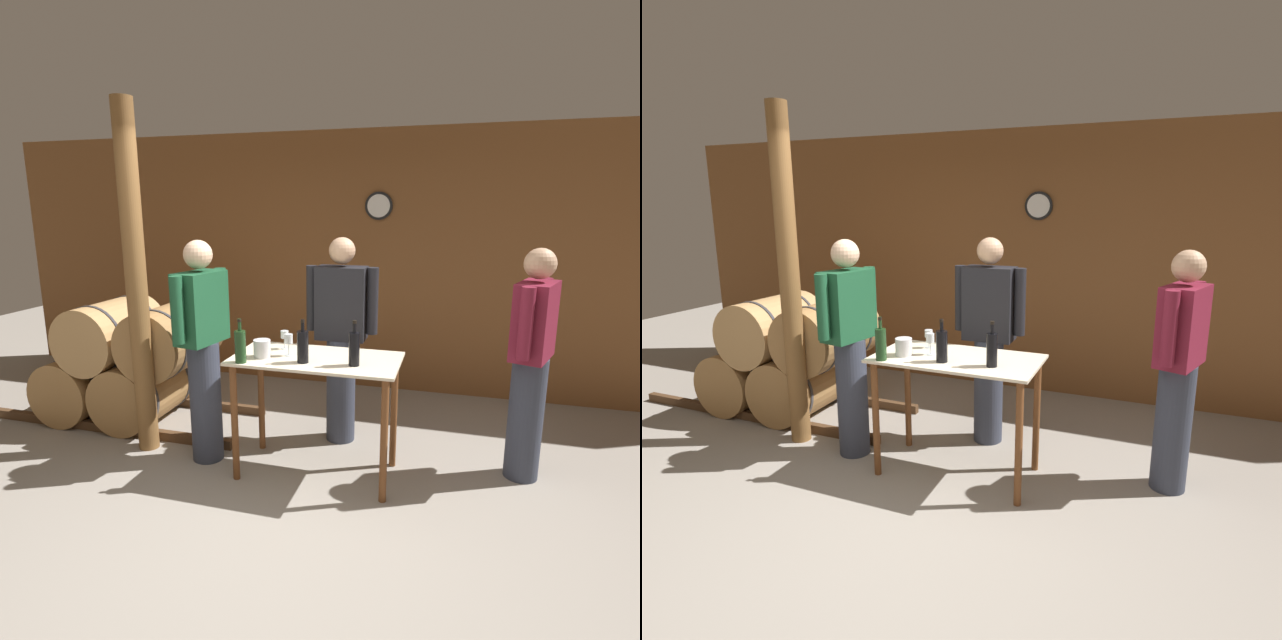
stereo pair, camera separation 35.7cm
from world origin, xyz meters
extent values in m
plane|color=gray|center=(0.00, 0.00, 0.00)|extent=(14.00, 14.00, 0.00)
cube|color=brown|center=(0.00, 2.77, 1.35)|extent=(8.40, 0.05, 2.70)
cylinder|color=black|center=(0.18, 2.73, 1.94)|extent=(0.28, 0.03, 0.28)
cylinder|color=white|center=(0.18, 2.72, 1.94)|extent=(0.23, 0.01, 0.23)
cube|color=#4C331E|center=(-2.03, 0.99, 0.04)|extent=(2.68, 0.06, 0.08)
cube|color=#4C331E|center=(-2.03, 1.69, 0.04)|extent=(2.68, 0.06, 0.08)
cylinder|color=#9E7242|center=(-2.34, 1.34, 0.30)|extent=(0.59, 0.87, 0.59)
cylinder|color=#38383D|center=(-2.34, 1.08, 0.30)|extent=(0.61, 0.03, 0.61)
cylinder|color=#38383D|center=(-2.34, 1.60, 0.30)|extent=(0.61, 0.03, 0.61)
cylinder|color=#9E7242|center=(-1.72, 1.34, 0.30)|extent=(0.59, 0.87, 0.59)
cylinder|color=#38383D|center=(-1.72, 1.08, 0.30)|extent=(0.61, 0.03, 0.61)
cylinder|color=#38383D|center=(-1.72, 1.60, 0.30)|extent=(0.61, 0.03, 0.61)
cylinder|color=tan|center=(-2.03, 1.34, 0.80)|extent=(0.59, 0.87, 0.59)
cylinder|color=#38383D|center=(-2.03, 1.08, 0.80)|extent=(0.61, 0.03, 0.61)
cylinder|color=#38383D|center=(-2.03, 1.60, 0.80)|extent=(0.61, 0.03, 0.61)
cylinder|color=#9E7242|center=(-1.41, 1.34, 0.80)|extent=(0.59, 0.87, 0.59)
cylinder|color=#38383D|center=(-1.41, 1.08, 0.80)|extent=(0.61, 0.03, 0.61)
cylinder|color=#38383D|center=(-1.41, 1.60, 0.80)|extent=(0.61, 0.03, 0.61)
cube|color=beige|center=(0.07, 0.84, 0.88)|extent=(1.18, 0.62, 0.02)
cylinder|color=brown|center=(-0.46, 0.59, 0.44)|extent=(0.05, 0.05, 0.87)
cylinder|color=brown|center=(0.60, 0.59, 0.44)|extent=(0.05, 0.05, 0.87)
cylinder|color=brown|center=(-0.46, 1.08, 0.44)|extent=(0.05, 0.05, 0.87)
cylinder|color=brown|center=(0.60, 1.08, 0.44)|extent=(0.05, 0.05, 0.87)
cylinder|color=brown|center=(-1.37, 0.84, 1.35)|extent=(0.16, 0.16, 2.70)
cylinder|color=#193819|center=(-0.40, 0.58, 1.00)|extent=(0.08, 0.08, 0.22)
cylinder|color=#193819|center=(-0.40, 0.58, 1.16)|extent=(0.02, 0.02, 0.08)
cylinder|color=black|center=(-0.40, 0.58, 1.19)|extent=(0.03, 0.03, 0.02)
cylinder|color=black|center=(0.01, 0.70, 1.00)|extent=(0.08, 0.08, 0.22)
cylinder|color=black|center=(0.01, 0.70, 1.15)|extent=(0.02, 0.02, 0.08)
cylinder|color=black|center=(0.01, 0.70, 1.18)|extent=(0.03, 0.03, 0.02)
cylinder|color=black|center=(0.36, 0.73, 1.01)|extent=(0.07, 0.07, 0.23)
cylinder|color=black|center=(0.36, 0.73, 1.16)|extent=(0.02, 0.02, 0.08)
cylinder|color=black|center=(0.36, 0.73, 1.19)|extent=(0.03, 0.03, 0.02)
cylinder|color=silver|center=(-0.22, 0.98, 0.89)|extent=(0.06, 0.06, 0.00)
cylinder|color=silver|center=(-0.22, 0.98, 0.94)|extent=(0.01, 0.01, 0.08)
cylinder|color=silver|center=(-0.22, 0.98, 1.00)|extent=(0.06, 0.06, 0.06)
cylinder|color=silver|center=(-0.13, 0.82, 0.89)|extent=(0.06, 0.06, 0.00)
cylinder|color=silver|center=(-0.13, 0.82, 0.94)|extent=(0.01, 0.01, 0.09)
cylinder|color=silver|center=(-0.13, 0.82, 1.02)|extent=(0.06, 0.06, 0.07)
cylinder|color=silver|center=(-0.30, 0.74, 0.96)|extent=(0.12, 0.12, 0.13)
cylinder|color=#333847|center=(0.11, 1.42, 0.44)|extent=(0.24, 0.24, 0.88)
cube|color=black|center=(0.11, 1.42, 1.18)|extent=(0.40, 0.22, 0.59)
sphere|color=tan|center=(0.11, 1.42, 1.60)|extent=(0.21, 0.21, 0.21)
cylinder|color=black|center=(0.36, 1.42, 1.21)|extent=(0.09, 0.09, 0.53)
cylinder|color=black|center=(-0.14, 1.42, 1.21)|extent=(0.09, 0.09, 0.53)
cylinder|color=#333847|center=(-0.81, 0.81, 0.47)|extent=(0.24, 0.24, 0.95)
cube|color=#194C2D|center=(-0.81, 0.81, 1.21)|extent=(0.29, 0.43, 0.53)
sphere|color=beige|center=(-0.81, 0.81, 1.60)|extent=(0.21, 0.21, 0.21)
cylinder|color=#194C2D|center=(-0.85, 0.57, 1.24)|extent=(0.09, 0.09, 0.48)
cylinder|color=#194C2D|center=(-0.77, 1.06, 1.24)|extent=(0.09, 0.09, 0.48)
cylinder|color=#333847|center=(1.53, 1.19, 0.45)|extent=(0.24, 0.24, 0.91)
cube|color=maroon|center=(1.53, 1.19, 1.17)|extent=(0.34, 0.45, 0.53)
sphere|color=tan|center=(1.53, 1.19, 1.56)|extent=(0.21, 0.21, 0.21)
cylinder|color=maroon|center=(1.61, 1.42, 1.20)|extent=(0.09, 0.09, 0.48)
cylinder|color=maroon|center=(1.44, 0.95, 1.20)|extent=(0.09, 0.09, 0.48)
camera|label=1|loc=(1.01, -2.42, 1.93)|focal=28.00mm
camera|label=2|loc=(1.35, -2.30, 1.93)|focal=28.00mm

